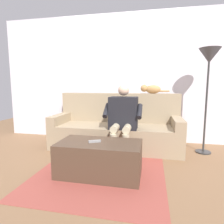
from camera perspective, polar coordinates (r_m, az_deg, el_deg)
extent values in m
plane|color=#846042|center=(2.86, -1.51, -14.60)|extent=(8.00, 8.00, 0.00)
cube|color=silver|center=(3.88, 2.75, 9.90)|extent=(4.98, 0.06, 2.46)
cube|color=#9E896B|center=(3.35, 0.85, -7.52)|extent=(1.89, 0.65, 0.41)
cube|color=#9E896B|center=(3.68, 2.07, -1.81)|extent=(2.21, 0.17, 0.95)
cube|color=#9E896B|center=(3.30, 18.80, -6.76)|extent=(0.16, 0.65, 0.57)
cube|color=#9E896B|center=(3.66, -15.22, -5.19)|extent=(0.16, 0.65, 0.57)
cube|color=#4C3828|center=(2.43, -3.69, -13.53)|extent=(1.00, 0.54, 0.41)
cube|color=black|center=(3.06, 3.41, -0.25)|extent=(0.44, 0.30, 0.51)
sphere|color=beige|center=(3.03, 3.47, 6.51)|extent=(0.17, 0.17, 0.17)
cylinder|color=#C6B793|center=(2.90, 4.60, -4.69)|extent=(0.11, 0.37, 0.11)
cylinder|color=#C6B793|center=(2.93, 1.09, -4.55)|extent=(0.11, 0.37, 0.11)
cylinder|color=#C6B793|center=(2.79, 4.06, -10.71)|extent=(0.10, 0.10, 0.41)
cylinder|color=#C6B793|center=(2.82, 0.37, -10.49)|extent=(0.10, 0.10, 0.41)
cylinder|color=black|center=(2.95, 8.14, 0.19)|extent=(0.08, 0.27, 0.22)
cylinder|color=black|center=(3.02, -1.64, 0.46)|extent=(0.08, 0.27, 0.22)
ellipsoid|color=#B7844C|center=(3.58, 12.04, 6.56)|extent=(0.27, 0.14, 0.15)
sphere|color=#B7844C|center=(3.58, 9.45, 6.93)|extent=(0.13, 0.13, 0.13)
cone|color=#B7844C|center=(3.61, 9.60, 7.74)|extent=(0.04, 0.04, 0.04)
cone|color=#B7844C|center=(3.55, 9.55, 7.74)|extent=(0.04, 0.04, 0.04)
cylinder|color=#B7844C|center=(3.59, 15.16, 5.98)|extent=(0.18, 0.03, 0.03)
cube|color=gray|center=(2.36, -5.14, -8.62)|extent=(0.15, 0.10, 0.03)
cube|color=#9E473D|center=(2.62, -2.92, -16.71)|extent=(1.57, 1.79, 0.01)
cylinder|color=#2D2D2D|center=(3.56, 25.29, -10.59)|extent=(0.24, 0.24, 0.02)
cylinder|color=#333333|center=(3.41, 26.03, 1.50)|extent=(0.03, 0.03, 1.52)
cone|color=#4C4C51|center=(3.42, 26.84, 14.66)|extent=(0.32, 0.32, 0.23)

